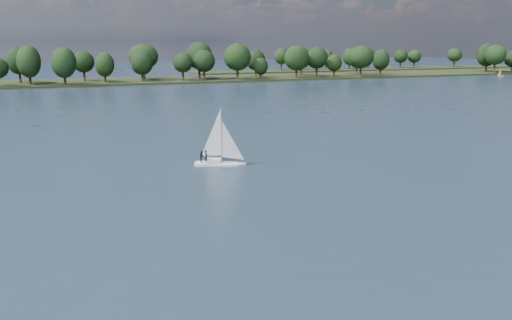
{
  "coord_description": "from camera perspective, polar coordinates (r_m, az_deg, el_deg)",
  "views": [
    {
      "loc": [
        -30.13,
        -20.53,
        16.21
      ],
      "look_at": [
        -5.17,
        39.86,
        2.5
      ],
      "focal_mm": 40.0,
      "sensor_mm": 36.0,
      "label": 1
    }
  ],
  "objects": [
    {
      "name": "sailboat",
      "position": [
        75.34,
        -3.95,
        1.16
      ],
      "size": [
        6.39,
        3.79,
        8.13
      ],
      "rotation": [
        0.0,
        0.0,
        -0.36
      ],
      "color": "white",
      "rests_on": "ground"
    },
    {
      "name": "far_shore_back",
      "position": [
        339.27,
        11.8,
        8.86
      ],
      "size": [
        220.0,
        30.0,
        1.4
      ],
      "primitive_type": "cube",
      "color": "black",
      "rests_on": "ground"
    },
    {
      "name": "ground",
      "position": [
        125.29,
        -8.38,
        4.29
      ],
      "size": [
        700.0,
        700.0,
        0.0
      ],
      "primitive_type": "plane",
      "color": "#233342",
      "rests_on": "ground"
    },
    {
      "name": "dinghy_orange",
      "position": [
        292.2,
        23.28,
        7.9
      ],
      "size": [
        2.57,
        2.11,
        3.89
      ],
      "rotation": [
        0.0,
        0.0,
        -0.56
      ],
      "color": "white",
      "rests_on": "ground"
    },
    {
      "name": "treeline",
      "position": [
        230.55,
        -15.12,
        9.44
      ],
      "size": [
        562.78,
        73.65,
        18.09
      ],
      "color": "black",
      "rests_on": "ground"
    },
    {
      "name": "far_shore",
      "position": [
        235.03,
        -15.17,
        7.49
      ],
      "size": [
        660.0,
        40.0,
        1.5
      ],
      "primitive_type": "cube",
      "color": "black",
      "rests_on": "ground"
    }
  ]
}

